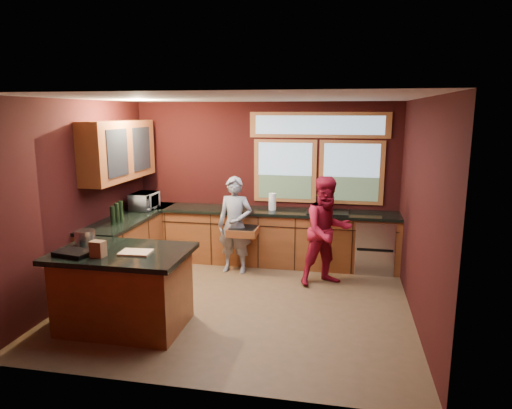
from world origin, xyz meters
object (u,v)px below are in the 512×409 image
(person_grey, at_px, (235,225))
(cutting_board, at_px, (136,252))
(island, at_px, (124,289))
(person_red, at_px, (327,231))
(stock_pot, at_px, (85,238))

(person_grey, height_order, cutting_board, person_grey)
(island, distance_m, person_grey, 2.31)
(person_red, height_order, stock_pot, person_red)
(person_red, height_order, cutting_board, person_red)
(person_grey, distance_m, stock_pot, 2.43)
(person_grey, bearing_deg, person_red, -5.77)
(island, xyz_separation_m, person_red, (2.30, 1.87, 0.33))
(island, relative_size, person_grey, 1.01)
(stock_pot, bearing_deg, person_grey, 54.93)
(island, distance_m, cutting_board, 0.52)
(person_red, relative_size, cutting_board, 4.64)
(cutting_board, relative_size, stock_pot, 1.46)
(cutting_board, height_order, stock_pot, stock_pot)
(island, height_order, cutting_board, cutting_board)
(island, relative_size, stock_pot, 6.46)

